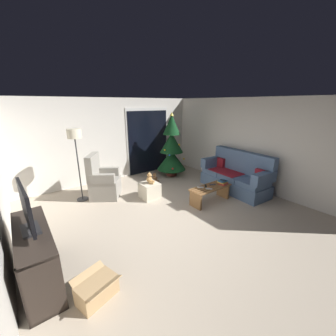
# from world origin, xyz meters

# --- Properties ---
(ground_plane) EXTENTS (7.00, 7.00, 0.00)m
(ground_plane) POSITION_xyz_m (0.00, 0.00, 0.00)
(ground_plane) COLOR #B2A38E
(wall_back) EXTENTS (5.72, 0.12, 2.50)m
(wall_back) POSITION_xyz_m (0.00, 3.06, 1.25)
(wall_back) COLOR silver
(wall_back) RESTS_ON ground
(wall_right) EXTENTS (0.12, 6.00, 2.50)m
(wall_right) POSITION_xyz_m (2.86, 0.00, 1.25)
(wall_right) COLOR silver
(wall_right) RESTS_ON ground
(patio_door_frame) EXTENTS (1.60, 0.02, 2.20)m
(patio_door_frame) POSITION_xyz_m (1.26, 2.99, 1.10)
(patio_door_frame) COLOR silver
(patio_door_frame) RESTS_ON ground
(patio_door_glass) EXTENTS (1.50, 0.02, 2.10)m
(patio_door_glass) POSITION_xyz_m (1.26, 2.97, 1.05)
(patio_door_glass) COLOR black
(patio_door_glass) RESTS_ON ground
(couch) EXTENTS (0.92, 1.99, 1.08)m
(couch) POSITION_xyz_m (2.32, 0.11, 0.40)
(couch) COLOR slate
(couch) RESTS_ON ground
(coffee_table) EXTENTS (1.10, 0.40, 0.41)m
(coffee_table) POSITION_xyz_m (1.16, -0.00, 0.27)
(coffee_table) COLOR olive
(coffee_table) RESTS_ON ground
(remote_black) EXTENTS (0.14, 0.14, 0.02)m
(remote_black) POSITION_xyz_m (1.08, 0.08, 0.42)
(remote_black) COLOR black
(remote_black) RESTS_ON coffee_table
(remote_silver) EXTENTS (0.13, 0.15, 0.02)m
(remote_silver) POSITION_xyz_m (1.01, -0.09, 0.42)
(remote_silver) COLOR #ADADB2
(remote_silver) RESTS_ON coffee_table
(remote_graphite) EXTENTS (0.16, 0.11, 0.02)m
(remote_graphite) POSITION_xyz_m (1.28, 0.04, 0.42)
(remote_graphite) COLOR #333338
(remote_graphite) RESTS_ON coffee_table
(remote_white) EXTENTS (0.14, 0.14, 0.02)m
(remote_white) POSITION_xyz_m (0.91, 0.09, 0.42)
(remote_white) COLOR silver
(remote_white) RESTS_ON coffee_table
(book_stack) EXTENTS (0.22, 0.21, 0.10)m
(book_stack) POSITION_xyz_m (1.52, -0.08, 0.46)
(book_stack) COLOR #A32D28
(book_stack) RESTS_ON coffee_table
(cell_phone) EXTENTS (0.11, 0.16, 0.01)m
(cell_phone) POSITION_xyz_m (1.52, -0.08, 0.52)
(cell_phone) COLOR black
(cell_phone) RESTS_ON book_stack
(christmas_tree) EXTENTS (0.95, 0.95, 2.08)m
(christmas_tree) POSITION_xyz_m (1.65, 2.16, 0.92)
(christmas_tree) COLOR #4C1E19
(christmas_tree) RESTS_ON ground
(armchair) EXTENTS (0.95, 0.95, 1.13)m
(armchair) POSITION_xyz_m (-0.80, 1.87, 0.40)
(armchair) COLOR gray
(armchair) RESTS_ON ground
(floor_lamp) EXTENTS (0.32, 0.32, 1.78)m
(floor_lamp) POSITION_xyz_m (-1.31, 2.03, 1.51)
(floor_lamp) COLOR #2D2D30
(floor_lamp) RESTS_ON ground
(media_shelf) EXTENTS (0.40, 1.40, 0.79)m
(media_shelf) POSITION_xyz_m (-2.53, -0.28, 0.37)
(media_shelf) COLOR black
(media_shelf) RESTS_ON ground
(television) EXTENTS (0.22, 0.84, 0.61)m
(television) POSITION_xyz_m (-2.50, -0.23, 1.10)
(television) COLOR black
(television) RESTS_ON media_shelf
(ottoman) EXTENTS (0.44, 0.44, 0.40)m
(ottoman) POSITION_xyz_m (0.12, 1.11, 0.20)
(ottoman) COLOR beige
(ottoman) RESTS_ON ground
(teddy_bear_honey) EXTENTS (0.21, 0.21, 0.29)m
(teddy_bear_honey) POSITION_xyz_m (0.12, 1.10, 0.52)
(teddy_bear_honey) COLOR tan
(teddy_bear_honey) RESTS_ON ottoman
(teddy_bear_chestnut_by_tree) EXTENTS (0.20, 0.20, 0.29)m
(teddy_bear_chestnut_by_tree) POSITION_xyz_m (0.85, 1.98, 0.12)
(teddy_bear_chestnut_by_tree) COLOR brown
(teddy_bear_chestnut_by_tree) RESTS_ON ground
(cardboard_box_open_near_shelf) EXTENTS (0.56, 0.56, 0.31)m
(cardboard_box_open_near_shelf) POSITION_xyz_m (-1.97, -0.99, 0.14)
(cardboard_box_open_near_shelf) COLOR tan
(cardboard_box_open_near_shelf) RESTS_ON ground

